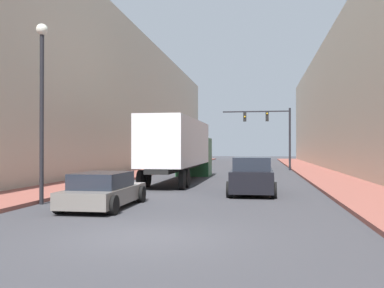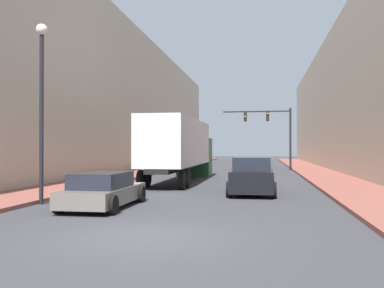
% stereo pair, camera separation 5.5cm
% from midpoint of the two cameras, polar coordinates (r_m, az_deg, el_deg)
% --- Properties ---
extents(ground_plane, '(200.00, 200.00, 0.00)m').
position_cam_midpoint_polar(ground_plane, '(10.60, -6.23, -12.20)').
color(ground_plane, '#38383D').
extents(sidewalk_right, '(3.41, 80.00, 0.15)m').
position_cam_midpoint_polar(sidewalk_right, '(40.31, 15.86, -3.44)').
color(sidewalk_right, brown).
rests_on(sidewalk_right, ground).
extents(sidewalk_left, '(3.41, 80.00, 0.15)m').
position_cam_midpoint_polar(sidewalk_left, '(41.32, -4.86, -3.38)').
color(sidewalk_left, brown).
rests_on(sidewalk_left, ground).
extents(building_right, '(6.00, 80.00, 13.07)m').
position_cam_midpoint_polar(building_right, '(41.29, 22.37, 5.63)').
color(building_right, beige).
rests_on(building_right, ground).
extents(building_left, '(6.00, 80.00, 13.83)m').
position_cam_midpoint_polar(building_left, '(42.93, -10.98, 5.87)').
color(building_left, '#BCB29E').
rests_on(building_left, ground).
extents(semi_truck, '(2.49, 13.17, 3.86)m').
position_cam_midpoint_polar(semi_truck, '(27.37, -1.42, -0.36)').
color(semi_truck, silver).
rests_on(semi_truck, ground).
extents(sedan_car, '(2.07, 4.53, 1.27)m').
position_cam_midpoint_polar(sedan_car, '(15.78, -11.65, -6.09)').
color(sedan_car, slate).
rests_on(sedan_car, ground).
extents(suv_car, '(2.12, 4.79, 1.72)m').
position_cam_midpoint_polar(suv_car, '(20.22, 8.10, -4.27)').
color(suv_car, black).
rests_on(suv_car, ground).
extents(traffic_signal_gantry, '(6.56, 0.35, 5.98)m').
position_cam_midpoint_polar(traffic_signal_gantry, '(42.11, 10.85, 2.26)').
color(traffic_signal_gantry, black).
rests_on(traffic_signal_gantry, ground).
extents(street_lamp, '(0.44, 0.44, 6.88)m').
position_cam_midpoint_polar(street_lamp, '(17.37, -19.34, 6.99)').
color(street_lamp, black).
rests_on(street_lamp, ground).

